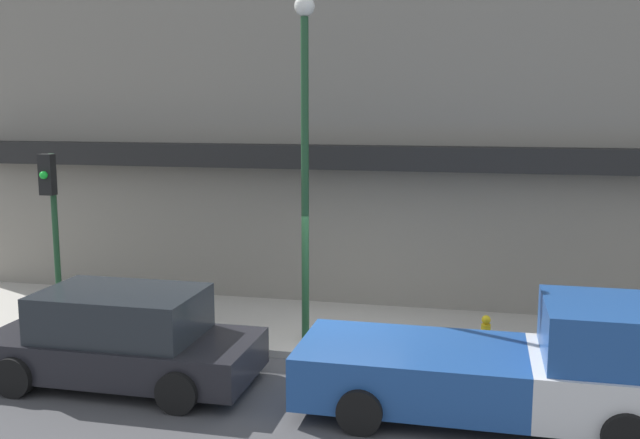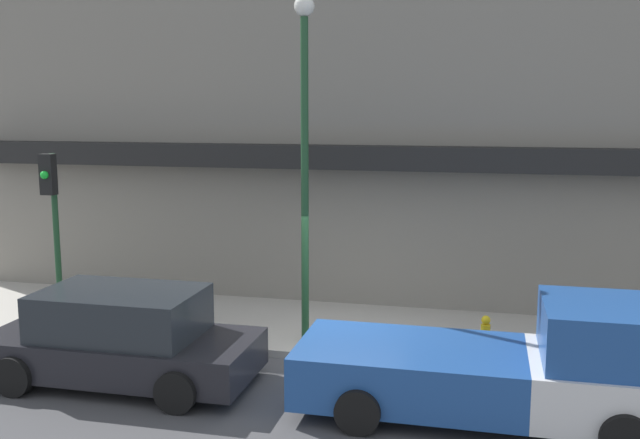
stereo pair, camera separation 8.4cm
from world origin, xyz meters
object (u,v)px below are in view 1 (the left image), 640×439
object	(u,v)px
pickup_truck	(517,367)
parked_car	(122,338)
street_lamp	(305,134)
traffic_light	(52,208)
fire_hydrant	(486,336)

from	to	relation	value
pickup_truck	parked_car	size ratio (longest dim) A/B	1.26
parked_car	street_lamp	world-z (taller)	street_lamp
parked_car	pickup_truck	bearing A→B (deg)	1.17
street_lamp	traffic_light	distance (m)	5.34
street_lamp	parked_car	bearing A→B (deg)	-137.22
traffic_light	pickup_truck	bearing A→B (deg)	-14.14
fire_hydrant	traffic_light	xyz separation A→B (m)	(-8.42, 0.01, 2.01)
pickup_truck	traffic_light	xyz separation A→B (m)	(-8.84, 2.23, 1.72)
fire_hydrant	traffic_light	bearing A→B (deg)	179.92
pickup_truck	parked_car	world-z (taller)	pickup_truck
pickup_truck	fire_hydrant	xyz separation A→B (m)	(-0.43, 2.22, -0.28)
parked_car	traffic_light	distance (m)	3.88
street_lamp	traffic_light	size ratio (longest dim) A/B	1.82
fire_hydrant	street_lamp	distance (m)	4.79
pickup_truck	fire_hydrant	bearing A→B (deg)	100.56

